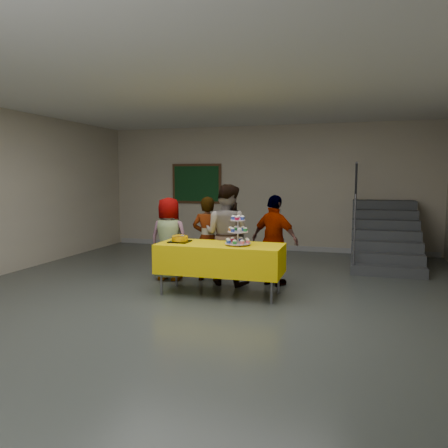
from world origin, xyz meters
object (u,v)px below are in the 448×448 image
object	(u,v)px
cupcake_stand	(238,234)
bear_cake	(180,238)
staircase	(384,239)
bake_table	(220,258)
noticeboard	(197,184)
schoolchild_a	(169,239)
schoolchild_c	(227,235)
schoolchild_d	(275,241)
schoolchild_b	(207,239)

from	to	relation	value
cupcake_stand	bear_cake	world-z (taller)	cupcake_stand
staircase	cupcake_stand	bearing A→B (deg)	-123.06
bear_cake	staircase	distance (m)	4.67
bake_table	cupcake_stand	world-z (taller)	cupcake_stand
bake_table	noticeboard	distance (m)	4.77
schoolchild_a	cupcake_stand	bearing A→B (deg)	153.58
schoolchild_c	schoolchild_d	world-z (taller)	schoolchild_c
schoolchild_a	noticeboard	size ratio (longest dim) A/B	1.10
bake_table	schoolchild_d	size ratio (longest dim) A/B	1.27
schoolchild_c	staircase	distance (m)	3.82
schoolchild_a	schoolchild_c	world-z (taller)	schoolchild_c
schoolchild_a	schoolchild_d	xyz separation A→B (m)	(1.82, 0.12, 0.03)
bear_cake	schoolchild_d	distance (m)	1.55
bear_cake	staircase	xyz separation A→B (m)	(3.18, 3.40, -0.34)
schoolchild_c	staircase	size ratio (longest dim) A/B	0.69
staircase	noticeboard	size ratio (longest dim) A/B	1.85
cupcake_stand	staircase	size ratio (longest dim) A/B	0.19
cupcake_stand	schoolchild_c	xyz separation A→B (m)	(-0.37, 0.68, -0.12)
bake_table	bear_cake	world-z (taller)	bear_cake
schoolchild_b	schoolchild_c	world-z (taller)	schoolchild_c
staircase	schoolchild_c	bearing A→B (deg)	-133.37
bear_cake	schoolchild_a	bearing A→B (deg)	125.76
bear_cake	schoolchild_c	bearing A→B (deg)	48.39
bear_cake	schoolchild_a	world-z (taller)	schoolchild_a
bake_table	schoolchild_c	distance (m)	0.70
cupcake_stand	schoolchild_b	xyz separation A→B (m)	(-0.76, 0.83, -0.22)
schoolchild_a	schoolchild_d	distance (m)	1.82
noticeboard	schoolchild_c	bearing A→B (deg)	-62.79
schoolchild_b	staircase	size ratio (longest dim) A/B	0.60
bear_cake	schoolchild_b	bearing A→B (deg)	77.19
schoolchild_c	schoolchild_a	bearing A→B (deg)	10.91
schoolchild_c	schoolchild_d	xyz separation A→B (m)	(0.77, 0.14, -0.08)
schoolchild_a	schoolchild_d	world-z (taller)	schoolchild_d
cupcake_stand	bake_table	bearing A→B (deg)	171.36
bake_table	schoolchild_a	world-z (taller)	schoolchild_a
schoolchild_a	noticeboard	bearing A→B (deg)	-77.27
staircase	noticeboard	world-z (taller)	noticeboard
cupcake_stand	schoolchild_a	xyz separation A→B (m)	(-1.41, 0.70, -0.23)
schoolchild_c	cupcake_stand	bearing A→B (deg)	130.70
schoolchild_b	schoolchild_c	distance (m)	0.43
schoolchild_a	schoolchild_b	bearing A→B (deg)	-168.69
schoolchild_d	noticeboard	xyz separation A→B (m)	(-2.62, 3.46, 0.86)
cupcake_stand	schoolchild_d	size ratio (longest dim) A/B	0.30
schoolchild_b	schoolchild_d	xyz separation A→B (m)	(1.16, -0.01, 0.02)
schoolchild_d	staircase	xyz separation A→B (m)	(1.84, 2.63, -0.25)
schoolchild_b	schoolchild_a	bearing A→B (deg)	8.03
bear_cake	schoolchild_d	size ratio (longest dim) A/B	0.24
cupcake_stand	bear_cake	distance (m)	0.94
bear_cake	schoolchild_c	world-z (taller)	schoolchild_c
cupcake_stand	staircase	bearing A→B (deg)	56.94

